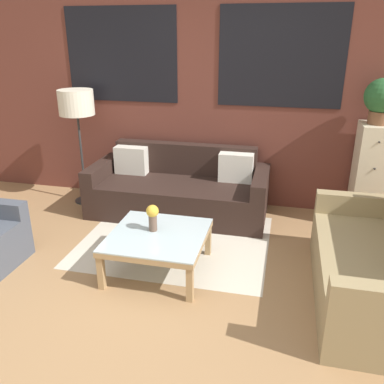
{
  "coord_description": "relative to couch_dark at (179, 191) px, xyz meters",
  "views": [
    {
      "loc": [
        1.06,
        -2.46,
        2.06
      ],
      "look_at": [
        0.19,
        1.27,
        0.55
      ],
      "focal_mm": 38.0,
      "sensor_mm": 36.0,
      "label": 1
    }
  ],
  "objects": [
    {
      "name": "drawer_cabinet",
      "position": [
        2.14,
        0.2,
        0.3
      ],
      "size": [
        0.33,
        0.43,
        1.15
      ],
      "color": "beige",
      "rests_on": "ground_plane"
    },
    {
      "name": "rug",
      "position": [
        0.15,
        -0.73,
        -0.28
      ],
      "size": [
        1.94,
        1.59,
        0.0
      ],
      "color": "beige",
      "rests_on": "ground_plane"
    },
    {
      "name": "coffee_table",
      "position": [
        0.15,
        -1.32,
        0.04
      ],
      "size": [
        0.85,
        0.85,
        0.37
      ],
      "color": "silver",
      "rests_on": "ground_plane"
    },
    {
      "name": "couch_dark",
      "position": [
        0.0,
        0.0,
        0.0
      ],
      "size": [
        2.09,
        0.88,
        0.78
      ],
      "color": "black",
      "rests_on": "ground_plane"
    },
    {
      "name": "settee_vintage",
      "position": [
        1.99,
        -1.36,
        0.03
      ],
      "size": [
        0.8,
        1.69,
        0.92
      ],
      "color": "#99845B",
      "rests_on": "ground_plane"
    },
    {
      "name": "floor_lamp",
      "position": [
        -1.28,
        0.05,
        0.95
      ],
      "size": [
        0.42,
        0.42,
        1.43
      ],
      "color": "#2D2D2D",
      "rests_on": "ground_plane"
    },
    {
      "name": "flower_vase",
      "position": [
        0.09,
        -1.26,
        0.25
      ],
      "size": [
        0.11,
        0.11,
        0.25
      ],
      "color": "brown",
      "rests_on": "coffee_table"
    },
    {
      "name": "ground_plane",
      "position": [
        0.12,
        -1.95,
        -0.28
      ],
      "size": [
        16.0,
        16.0,
        0.0
      ],
      "primitive_type": "plane",
      "color": "#9E754C"
    },
    {
      "name": "potted_plant",
      "position": [
        2.14,
        0.2,
        1.14
      ],
      "size": [
        0.37,
        0.37,
        0.48
      ],
      "color": "brown",
      "rests_on": "drawer_cabinet"
    },
    {
      "name": "wall_back_brick",
      "position": [
        0.12,
        0.49,
        1.13
      ],
      "size": [
        8.4,
        0.09,
        2.8
      ],
      "color": "brown",
      "rests_on": "ground_plane"
    }
  ]
}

